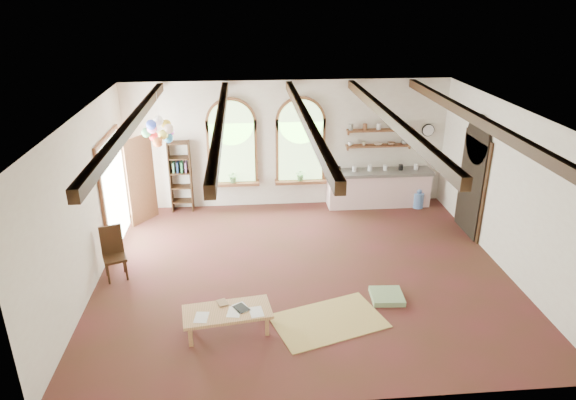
{
  "coord_description": "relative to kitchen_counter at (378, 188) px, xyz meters",
  "views": [
    {
      "loc": [
        -1.08,
        -8.83,
        5.26
      ],
      "look_at": [
        -0.26,
        0.6,
        1.31
      ],
      "focal_mm": 32.0,
      "sensor_mm": 36.0,
      "label": 1
    }
  ],
  "objects": [
    {
      "name": "shelf_cup_b",
      "position": [
        -0.4,
        0.18,
        1.14
      ],
      "size": [
        0.1,
        0.1,
        0.09
      ],
      "primitive_type": "imported",
      "color": "beige",
      "rests_on": "wall_shelf_lower"
    },
    {
      "name": "wall_shelf_lower",
      "position": [
        0.0,
        0.18,
        1.07
      ],
      "size": [
        1.7,
        0.24,
        0.04
      ],
      "primitive_type": "cube",
      "color": "brown",
      "rests_on": "wall_back"
    },
    {
      "name": "shelf_cup_a",
      "position": [
        -0.75,
        0.18,
        1.14
      ],
      "size": [
        0.12,
        0.1,
        0.1
      ],
      "primitive_type": "imported",
      "color": "white",
      "rests_on": "wall_shelf_lower"
    },
    {
      "name": "table_book",
      "position": [
        -3.92,
        -4.81,
        -0.06
      ],
      "size": [
        0.23,
        0.27,
        0.02
      ],
      "primitive_type": "imported",
      "rotation": [
        0.0,
        0.0,
        0.36
      ],
      "color": "olive",
      "rests_on": "coffee_table"
    },
    {
      "name": "wall_clock",
      "position": [
        1.25,
        0.25,
        1.42
      ],
      "size": [
        0.32,
        0.04,
        0.32
      ],
      "primitive_type": "cylinder",
      "rotation": [
        1.57,
        0.0,
        0.0
      ],
      "color": "black",
      "rests_on": "wall_back"
    },
    {
      "name": "wall_shelf_upper",
      "position": [
        0.0,
        0.18,
        1.47
      ],
      "size": [
        1.7,
        0.24,
        0.04
      ],
      "primitive_type": "cube",
      "color": "brown",
      "rests_on": "wall_back"
    },
    {
      "name": "floor_cushion",
      "position": [
        -0.9,
        -4.29,
        -0.43
      ],
      "size": [
        0.61,
        0.61,
        0.1
      ],
      "primitive_type": "cube",
      "rotation": [
        0.0,
        0.0,
        -0.06
      ],
      "color": "#7FA06E",
      "rests_on": "floor"
    },
    {
      "name": "shelf_bowl_a",
      "position": [
        -0.05,
        0.18,
        1.12
      ],
      "size": [
        0.22,
        0.22,
        0.05
      ],
      "primitive_type": "imported",
      "color": "beige",
      "rests_on": "wall_shelf_lower"
    },
    {
      "name": "window_right",
      "position": [
        -2.0,
        0.23,
        1.16
      ],
      "size": [
        1.3,
        0.28,
        2.2
      ],
      "color": "brown",
      "rests_on": "floor"
    },
    {
      "name": "floor",
      "position": [
        -2.3,
        -3.2,
        -0.48
      ],
      "size": [
        8.0,
        8.0,
        0.0
      ],
      "primitive_type": "plane",
      "color": "#592524",
      "rests_on": "ground"
    },
    {
      "name": "shelf_vase",
      "position": [
        0.65,
        0.18,
        1.19
      ],
      "size": [
        0.18,
        0.18,
        0.19
      ],
      "primitive_type": "imported",
      "color": "slate",
      "rests_on": "wall_shelf_lower"
    },
    {
      "name": "potted_plant_left",
      "position": [
        -3.7,
        0.12,
        0.37
      ],
      "size": [
        0.27,
        0.23,
        0.3
      ],
      "primitive_type": "imported",
      "color": "#598C4C",
      "rests_on": "window_left"
    },
    {
      "name": "balloon_cluster",
      "position": [
        -5.23,
        -0.9,
        1.86
      ],
      "size": [
        0.74,
        0.82,
        1.14
      ],
      "color": "white",
      "rests_on": "floor"
    },
    {
      "name": "side_chair",
      "position": [
        -5.96,
        -3.09,
        -0.17
      ],
      "size": [
        0.53,
        0.53,
        1.05
      ],
      "color": "#351F11",
      "rests_on": "floor"
    },
    {
      "name": "potted_plant_right",
      "position": [
        -2.0,
        0.12,
        0.37
      ],
      "size": [
        0.27,
        0.23,
        0.3
      ],
      "primitive_type": "imported",
      "color": "#598C4C",
      "rests_on": "window_right"
    },
    {
      "name": "water_jug_b",
      "position": [
        1.0,
        -0.25,
        -0.26
      ],
      "size": [
        0.26,
        0.26,
        0.51
      ],
      "color": "#5A81C1",
      "rests_on": "floor"
    },
    {
      "name": "window_left",
      "position": [
        -3.7,
        0.23,
        1.16
      ],
      "size": [
        1.3,
        0.28,
        2.2
      ],
      "color": "brown",
      "rests_on": "floor"
    },
    {
      "name": "floor_mat",
      "position": [
        -2.07,
        -4.88,
        -0.47
      ],
      "size": [
        2.08,
        1.63,
        0.02
      ],
      "primitive_type": "cube",
      "rotation": [
        0.0,
        0.0,
        0.31
      ],
      "color": "tan",
      "rests_on": "floor"
    },
    {
      "name": "shelf_bowl_b",
      "position": [
        0.3,
        0.18,
        1.12
      ],
      "size": [
        0.2,
        0.2,
        0.06
      ],
      "primitive_type": "imported",
      "color": "#8C664C",
      "rests_on": "wall_shelf_lower"
    },
    {
      "name": "kitchen_counter",
      "position": [
        0.0,
        0.0,
        0.0
      ],
      "size": [
        2.68,
        0.62,
        0.94
      ],
      "color": "silver",
      "rests_on": "floor"
    },
    {
      "name": "bookshelf",
      "position": [
        -5.0,
        0.12,
        0.42
      ],
      "size": [
        0.53,
        0.32,
        1.8
      ],
      "color": "#351F11",
      "rests_on": "floor"
    },
    {
      "name": "left_doorway",
      "position": [
        -6.25,
        -1.4,
        0.67
      ],
      "size": [
        0.1,
        1.9,
        2.5
      ],
      "primitive_type": "cube",
      "color": "brown",
      "rests_on": "floor"
    },
    {
      "name": "coffee_table",
      "position": [
        -3.76,
        -5.0,
        -0.12
      ],
      "size": [
        1.5,
        0.85,
        0.41
      ],
      "color": "tan",
      "rests_on": "floor"
    },
    {
      "name": "right_doorway",
      "position": [
        1.65,
        -1.7,
        0.62
      ],
      "size": [
        0.1,
        1.3,
        2.4
      ],
      "primitive_type": "cube",
      "color": "black",
      "rests_on": "floor"
    },
    {
      "name": "tablet",
      "position": [
        -3.53,
        -4.96,
        -0.06
      ],
      "size": [
        0.29,
        0.31,
        0.01
      ],
      "primitive_type": "cube",
      "rotation": [
        0.0,
        0.0,
        0.61
      ],
      "color": "black",
      "rests_on": "coffee_table"
    },
    {
      "name": "water_jug_a",
      "position": [
        0.8,
        -0.0,
        -0.21
      ],
      "size": [
        0.32,
        0.32,
        0.62
      ],
      "color": "#5A81C1",
      "rests_on": "floor"
    },
    {
      "name": "ceiling_beams",
      "position": [
        -2.3,
        -3.2,
        2.62
      ],
      "size": [
        6.2,
        6.8,
        0.18
      ],
      "primitive_type": null,
      "color": "#351F11",
      "rests_on": "ceiling"
    }
  ]
}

